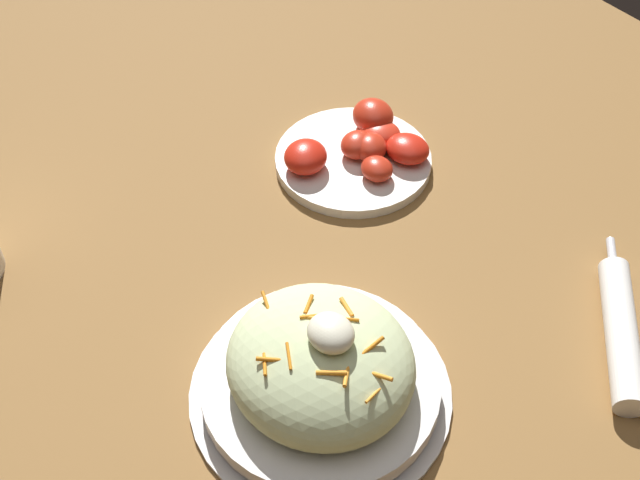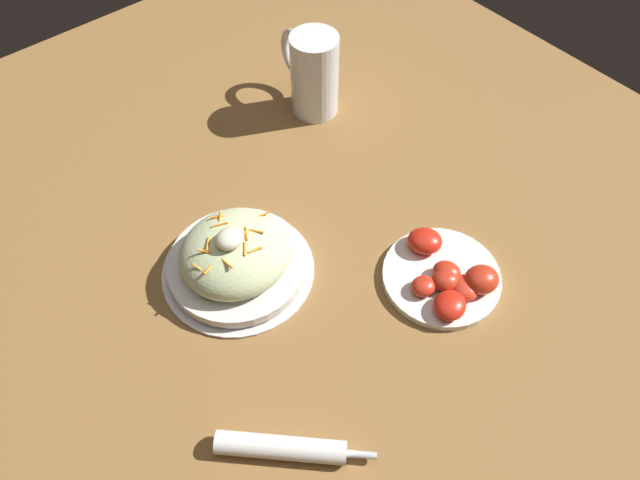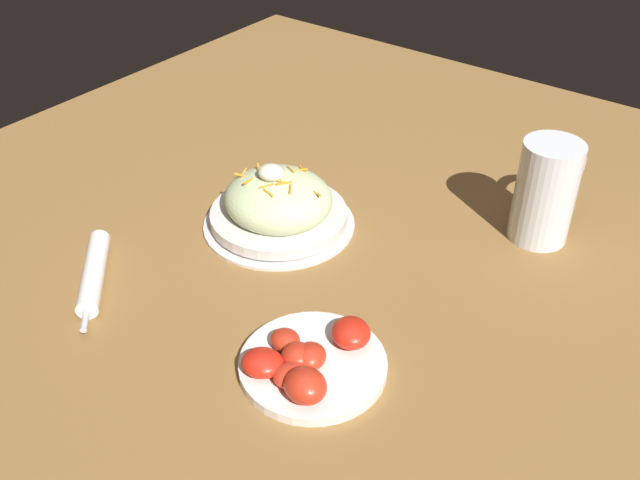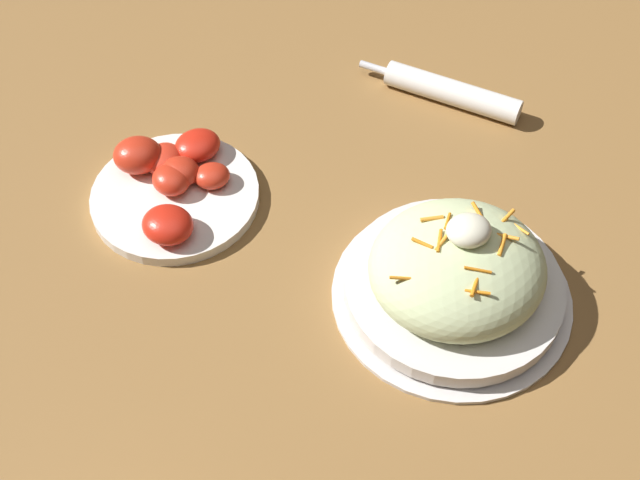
{
  "view_description": "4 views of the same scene",
  "coord_description": "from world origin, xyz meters",
  "views": [
    {
      "loc": [
        -0.4,
        0.21,
        0.6
      ],
      "look_at": [
        0.01,
        -0.09,
        0.05
      ],
      "focal_mm": 44.87,
      "sensor_mm": 36.0,
      "label": 1
    },
    {
      "loc": [
        -0.33,
        -0.47,
        0.74
      ],
      "look_at": [
        -0.0,
        -0.08,
        0.07
      ],
      "focal_mm": 33.56,
      "sensor_mm": 36.0,
      "label": 2
    },
    {
      "loc": [
        0.49,
        -0.69,
        0.62
      ],
      "look_at": [
        0.03,
        -0.09,
        0.07
      ],
      "focal_mm": 40.75,
      "sensor_mm": 36.0,
      "label": 3
    },
    {
      "loc": [
        0.16,
        0.36,
        0.64
      ],
      "look_at": [
        0.01,
        -0.07,
        0.07
      ],
      "focal_mm": 45.73,
      "sensor_mm": 36.0,
      "label": 4
    }
  ],
  "objects": [
    {
      "name": "napkin_roll",
      "position": [
        -0.21,
        -0.27,
        0.01
      ],
      "size": [
        0.15,
        0.15,
        0.03
      ],
      "color": "white",
      "rests_on": "ground_plane"
    },
    {
      "name": "tomato_plate",
      "position": [
        0.12,
        -0.22,
        0.02
      ],
      "size": [
        0.17,
        0.17,
        0.05
      ],
      "color": "white",
      "rests_on": "ground_plane"
    },
    {
      "name": "salad_plate",
      "position": [
        -0.1,
        -0.01,
        0.03
      ],
      "size": [
        0.23,
        0.23,
        0.1
      ],
      "color": "silver",
      "rests_on": "ground_plane"
    },
    {
      "name": "beer_mug",
      "position": [
        0.22,
        0.2,
        0.07
      ],
      "size": [
        0.09,
        0.15,
        0.15
      ],
      "color": "white",
      "rests_on": "ground_plane"
    },
    {
      "name": "ground_plane",
      "position": [
        0.0,
        0.0,
        0.0
      ],
      "size": [
        1.43,
        1.43,
        0.0
      ],
      "primitive_type": "plane",
      "color": "olive"
    }
  ]
}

